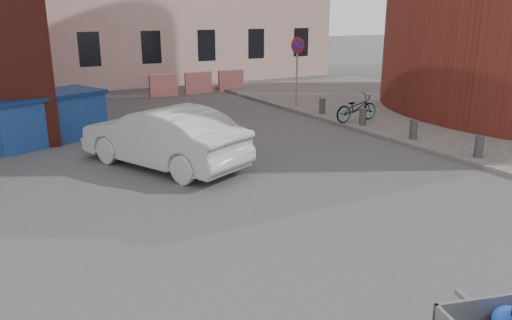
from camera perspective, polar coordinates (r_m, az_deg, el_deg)
ground at (r=9.03m, az=6.51°, el=-7.46°), size 120.00×120.00×0.00m
sidewalk at (r=18.67m, az=24.63°, el=3.89°), size 9.00×24.00×0.12m
no_parking_sign at (r=19.54m, az=4.75°, el=11.63°), size 0.60×0.09×2.65m
bollards at (r=15.18m, az=17.56°, el=3.33°), size 0.22×9.02×0.55m
barriers at (r=23.69m, az=-6.60°, el=8.74°), size 4.70×0.18×1.00m
dumpster at (r=15.90m, az=-23.14°, el=4.51°), size 3.78×2.91×1.41m
silver_car at (r=12.36m, az=-10.62°, el=2.60°), size 3.28×4.77×1.49m
bicycle at (r=17.23m, az=11.41°, el=5.86°), size 1.72×0.63×0.90m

